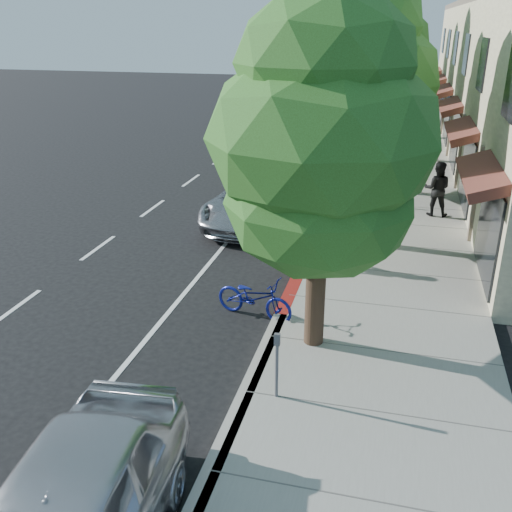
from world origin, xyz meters
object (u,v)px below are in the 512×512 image
(street_tree_2, at_px, (368,73))
(dark_sedan, at_px, (305,161))
(silver_suv, at_px, (256,200))
(white_pickup, at_px, (351,126))
(street_tree_1, at_px, (354,86))
(street_tree_5, at_px, (387,50))
(street_tree_0, at_px, (322,143))
(cyclist, at_px, (280,231))
(bicycle, at_px, (254,298))
(dark_suv_far, at_px, (337,106))
(street_tree_3, at_px, (378,46))
(pedestrian, at_px, (437,189))
(street_tree_4, at_px, (383,49))

(street_tree_2, bearing_deg, dark_sedan, 149.28)
(silver_suv, height_order, white_pickup, white_pickup)
(dark_sedan, bearing_deg, silver_suv, -96.97)
(street_tree_1, xyz_separation_m, dark_sedan, (-2.46, 7.46, -3.89))
(street_tree_1, relative_size, street_tree_5, 1.03)
(street_tree_1, bearing_deg, dark_sedan, 108.22)
(street_tree_0, height_order, cyclist, street_tree_0)
(cyclist, distance_m, dark_sedan, 9.32)
(street_tree_0, height_order, dark_sedan, street_tree_0)
(street_tree_0, bearing_deg, dark_sedan, 100.34)
(street_tree_0, bearing_deg, street_tree_1, 90.00)
(street_tree_1, height_order, bicycle, street_tree_1)
(dark_suv_far, bearing_deg, street_tree_3, -69.79)
(white_pickup, relative_size, dark_suv_far, 1.00)
(street_tree_0, distance_m, pedestrian, 10.12)
(street_tree_5, xyz_separation_m, pedestrian, (2.71, -20.78, -3.44))
(street_tree_2, distance_m, white_pickup, 11.14)
(street_tree_2, xyz_separation_m, cyclist, (-1.60, -7.82, -3.55))
(street_tree_1, xyz_separation_m, street_tree_4, (0.00, 18.00, 0.16))
(white_pickup, xyz_separation_m, pedestrian, (4.11, -13.18, 0.28))
(white_pickup, bearing_deg, street_tree_5, 74.99)
(street_tree_1, relative_size, white_pickup, 1.39)
(white_pickup, bearing_deg, street_tree_4, 44.13)
(dark_sedan, bearing_deg, cyclist, -85.53)
(street_tree_3, xyz_separation_m, street_tree_4, (-0.00, 6.00, -0.39))
(street_tree_4, distance_m, cyclist, 20.26)
(silver_suv, bearing_deg, bicycle, -72.60)
(street_tree_1, distance_m, dark_sedan, 8.77)
(street_tree_0, relative_size, street_tree_4, 0.90)
(dark_sedan, distance_m, white_pickup, 9.01)
(cyclist, distance_m, bicycle, 3.22)
(cyclist, relative_size, bicycle, 1.01)
(silver_suv, bearing_deg, street_tree_1, -22.15)
(silver_suv, bearing_deg, white_pickup, 87.16)
(street_tree_0, xyz_separation_m, dark_suv_far, (-2.97, 29.30, -3.33))
(cyclist, distance_m, silver_suv, 3.65)
(street_tree_2, xyz_separation_m, street_tree_4, (0.00, 12.00, 0.31))
(bicycle, bearing_deg, street_tree_3, 9.08)
(street_tree_2, relative_size, dark_sedan, 1.61)
(street_tree_0, distance_m, cyclist, 5.56)
(pedestrian, bearing_deg, street_tree_0, 77.81)
(dark_sedan, bearing_deg, street_tree_1, -72.57)
(street_tree_0, relative_size, street_tree_3, 0.83)
(street_tree_0, distance_m, dark_sedan, 14.12)
(street_tree_2, relative_size, cyclist, 3.90)
(street_tree_3, xyz_separation_m, dark_suv_far, (-2.97, 11.30, -4.27))
(street_tree_4, distance_m, street_tree_5, 6.01)
(dark_suv_far, bearing_deg, white_pickup, -71.69)
(white_pickup, bearing_deg, dark_suv_far, 98.26)
(bicycle, bearing_deg, silver_suv, 27.88)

